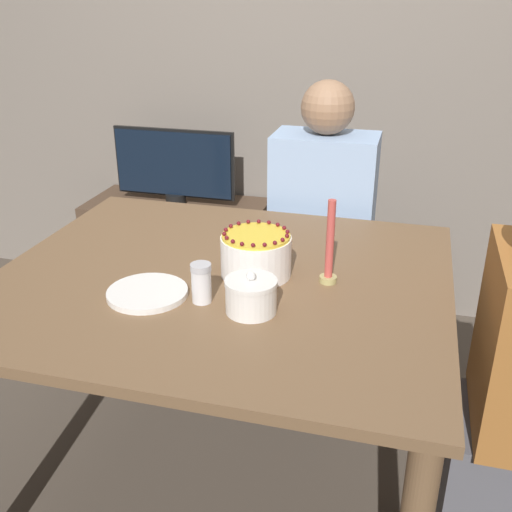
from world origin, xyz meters
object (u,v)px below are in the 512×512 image
(sugar_bowl, at_px, (251,295))
(candle, at_px, (330,251))
(sugar_shaker, at_px, (201,283))
(cake, at_px, (256,255))
(tv_monitor, at_px, (174,165))
(person_man_blue_shirt, at_px, (321,253))

(sugar_bowl, bearing_deg, candle, 52.80)
(sugar_shaker, distance_m, candle, 0.37)
(sugar_shaker, xyz_separation_m, candle, (0.31, 0.20, 0.04))
(cake, height_order, candle, candle)
(sugar_shaker, bearing_deg, cake, 63.61)
(sugar_bowl, height_order, tv_monitor, tv_monitor)
(cake, relative_size, candle, 0.83)
(cake, height_order, sugar_shaker, cake)
(sugar_bowl, bearing_deg, cake, 101.75)
(person_man_blue_shirt, relative_size, tv_monitor, 2.02)
(cake, relative_size, sugar_bowl, 1.50)
(sugar_bowl, xyz_separation_m, tv_monitor, (-0.76, 1.33, -0.07))
(candle, height_order, person_man_blue_shirt, person_man_blue_shirt)
(cake, relative_size, person_man_blue_shirt, 0.17)
(person_man_blue_shirt, xyz_separation_m, tv_monitor, (-0.79, 0.39, 0.21))
(cake, xyz_separation_m, person_man_blue_shirt, (0.08, 0.73, -0.30))
(sugar_bowl, xyz_separation_m, candle, (0.17, 0.22, 0.05))
(cake, bearing_deg, sugar_shaker, -116.39)
(person_man_blue_shirt, bearing_deg, sugar_bowl, 87.90)
(sugar_bowl, relative_size, tv_monitor, 0.22)
(sugar_shaker, height_order, tv_monitor, tv_monitor)
(sugar_shaker, bearing_deg, tv_monitor, 115.17)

